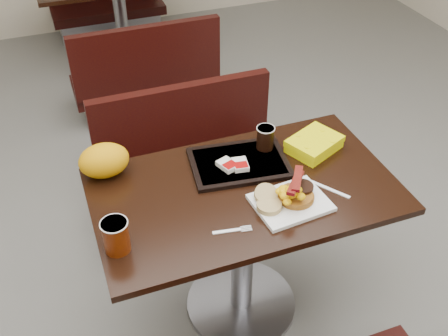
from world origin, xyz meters
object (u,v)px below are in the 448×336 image
object	(u,v)px
table_near	(243,252)
paper_bag	(104,160)
tray	(239,163)
clamshell	(314,144)
hashbrown_sleeve_right	(240,164)
hashbrown_sleeve_left	(227,165)
platter	(291,203)
fork	(227,231)
bench_far_s	(142,64)
bench_near_n	(194,163)
knife	(330,189)
table_far	(122,24)
coffee_cup_far	(265,138)
pancake_stack	(296,195)
coffee_cup_near	(116,236)

from	to	relation	value
table_near	paper_bag	size ratio (longest dim) A/B	5.90
table_near	tray	distance (m)	0.41
table_near	clamshell	xyz separation A→B (m)	(0.38, 0.13, 0.40)
table_near	hashbrown_sleeve_right	size ratio (longest dim) A/B	14.92
tray	hashbrown_sleeve_left	world-z (taller)	hashbrown_sleeve_left
platter	tray	bearing A→B (deg)	102.67
fork	tray	distance (m)	0.39
platter	bench_far_s	bearing A→B (deg)	88.44
bench_near_n	knife	bearing A→B (deg)	-69.36
paper_bag	fork	bearing A→B (deg)	-53.96
fork	paper_bag	distance (m)	0.59
table_near	fork	bearing A→B (deg)	-126.91
tray	table_far	bearing A→B (deg)	97.90
table_near	tray	world-z (taller)	tray
hashbrown_sleeve_left	coffee_cup_far	size ratio (longest dim) A/B	0.81
pancake_stack	clamshell	size ratio (longest dim) A/B	0.64
clamshell	bench_near_n	bearing A→B (deg)	99.12
pancake_stack	fork	distance (m)	0.31
bench_far_s	pancake_stack	size ratio (longest dim) A/B	7.17
fork	tray	xyz separation A→B (m)	(0.18, 0.35, 0.01)
table_near	platter	world-z (taller)	platter
knife	tray	bearing A→B (deg)	-168.70
bench_near_n	clamshell	bearing A→B (deg)	-56.54
table_near	table_far	xyz separation A→B (m)	(0.00, 2.60, 0.00)
platter	knife	size ratio (longest dim) A/B	1.62
clamshell	hashbrown_sleeve_left	bearing A→B (deg)	156.63
hashbrown_sleeve_right	table_far	bearing A→B (deg)	99.07
bench_far_s	pancake_stack	distance (m)	2.09
bench_near_n	coffee_cup_far	size ratio (longest dim) A/B	9.96
platter	hashbrown_sleeve_left	xyz separation A→B (m)	(-0.15, 0.28, 0.02)
bench_far_s	hashbrown_sleeve_right	size ratio (longest dim) A/B	12.44
pancake_stack	coffee_cup_near	bearing A→B (deg)	-179.38
tray	hashbrown_sleeve_right	world-z (taller)	hashbrown_sleeve_right
table_near	knife	size ratio (longest dim) A/B	7.05
coffee_cup_far	clamshell	world-z (taller)	coffee_cup_far
platter	coffee_cup_near	size ratio (longest dim) A/B	2.20
fork	table_far	bearing A→B (deg)	96.36
coffee_cup_near	tray	size ratio (longest dim) A/B	0.31
coffee_cup_near	coffee_cup_far	distance (m)	0.79
table_near	hashbrown_sleeve_left	size ratio (longest dim) A/B	14.78
table_far	coffee_cup_far	xyz separation A→B (m)	(0.17, -2.40, 0.44)
hashbrown_sleeve_left	clamshell	distance (m)	0.40
table_far	pancake_stack	xyz separation A→B (m)	(0.15, -2.74, 0.41)
table_far	knife	size ratio (longest dim) A/B	7.05
fork	paper_bag	world-z (taller)	paper_bag
hashbrown_sleeve_left	paper_bag	world-z (taller)	paper_bag
bench_near_n	bench_far_s	xyz separation A→B (m)	(0.00, 1.20, 0.00)
table_near	coffee_cup_far	world-z (taller)	coffee_cup_far
bench_far_s	coffee_cup_near	size ratio (longest dim) A/B	7.95
platter	fork	size ratio (longest dim) A/B	1.92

